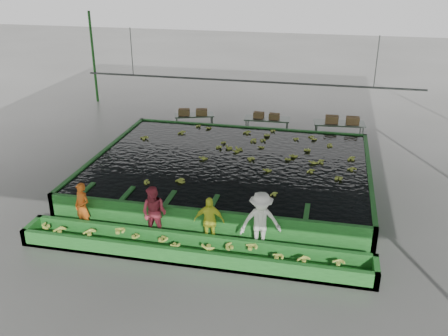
% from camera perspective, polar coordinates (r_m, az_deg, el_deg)
% --- Properties ---
extents(ground, '(80.00, 80.00, 0.00)m').
position_cam_1_polar(ground, '(17.21, -0.36, -3.70)').
color(ground, slate).
rests_on(ground, ground).
extents(shed_roof, '(20.00, 22.00, 0.04)m').
position_cam_1_polar(shed_roof, '(15.59, -0.41, 12.90)').
color(shed_roof, gray).
rests_on(shed_roof, shed_posts).
extents(shed_posts, '(20.00, 22.00, 5.00)m').
position_cam_1_polar(shed_posts, '(16.23, -0.38, 4.19)').
color(shed_posts, '#206020').
rests_on(shed_posts, ground).
extents(flotation_tank, '(10.00, 8.00, 0.90)m').
position_cam_1_polar(flotation_tank, '(18.34, 0.67, -0.37)').
color(flotation_tank, '#267729').
rests_on(flotation_tank, ground).
extents(tank_water, '(9.70, 7.70, 0.00)m').
position_cam_1_polar(tank_water, '(18.19, 0.68, 0.78)').
color(tank_water, black).
rests_on(tank_water, flotation_tank).
extents(sorting_trough, '(10.00, 1.00, 0.50)m').
position_cam_1_polar(sorting_trough, '(14.06, -3.66, -9.30)').
color(sorting_trough, '#267729').
rests_on(sorting_trough, ground).
extents(cableway_rail, '(0.08, 0.08, 14.00)m').
position_cam_1_polar(cableway_rail, '(20.81, 2.72, 9.89)').
color(cableway_rail, '#59605B').
rests_on(cableway_rail, shed_roof).
extents(rail_hanger_left, '(0.04, 0.04, 2.00)m').
position_cam_1_polar(rail_hanger_left, '(21.99, -10.51, 12.93)').
color(rail_hanger_left, '#59605B').
rests_on(rail_hanger_left, shed_roof).
extents(rail_hanger_right, '(0.04, 0.04, 2.00)m').
position_cam_1_polar(rail_hanger_right, '(20.37, 17.05, 11.51)').
color(rail_hanger_right, '#59605B').
rests_on(rail_hanger_right, shed_roof).
extents(worker_a, '(0.65, 0.55, 1.53)m').
position_cam_1_polar(worker_a, '(15.73, -15.88, -4.29)').
color(worker_a, orange).
rests_on(worker_a, ground).
extents(worker_b, '(0.87, 0.72, 1.64)m').
position_cam_1_polar(worker_b, '(14.81, -7.98, -5.12)').
color(worker_b, '#AC3343').
rests_on(worker_b, ground).
extents(worker_c, '(0.92, 0.47, 1.51)m').
position_cam_1_polar(worker_c, '(14.40, -1.72, -6.09)').
color(worker_c, '#F2FF39').
rests_on(worker_c, ground).
extents(worker_d, '(1.33, 1.03, 1.81)m').
position_cam_1_polar(worker_d, '(14.07, 4.21, -6.17)').
color(worker_d, white).
rests_on(worker_d, ground).
extents(packing_table_left, '(1.98, 1.29, 0.84)m').
position_cam_1_polar(packing_table_left, '(23.81, -3.40, 5.16)').
color(packing_table_left, '#59605B').
rests_on(packing_table_left, ground).
extents(packing_table_mid, '(2.07, 0.90, 0.93)m').
position_cam_1_polar(packing_table_mid, '(23.03, 4.91, 4.60)').
color(packing_table_mid, '#59605B').
rests_on(packing_table_mid, ground).
extents(packing_table_right, '(2.27, 1.09, 1.00)m').
position_cam_1_polar(packing_table_right, '(22.69, 12.95, 3.88)').
color(packing_table_right, '#59605B').
rests_on(packing_table_right, ground).
extents(box_stack_left, '(1.39, 0.64, 0.29)m').
position_cam_1_polar(box_stack_left, '(23.60, -3.58, 6.06)').
color(box_stack_left, brown).
rests_on(box_stack_left, packing_table_left).
extents(box_stack_mid, '(1.19, 0.41, 0.25)m').
position_cam_1_polar(box_stack_mid, '(22.87, 4.86, 5.69)').
color(box_stack_mid, brown).
rests_on(box_stack_mid, packing_table_mid).
extents(box_stack_right, '(1.46, 0.44, 0.31)m').
position_cam_1_polar(box_stack_right, '(22.46, 13.33, 4.99)').
color(box_stack_right, brown).
rests_on(box_stack_right, packing_table_right).
extents(floating_bananas, '(9.18, 6.26, 0.13)m').
position_cam_1_polar(floating_bananas, '(18.91, 1.18, 1.69)').
color(floating_bananas, '#B9CE44').
rests_on(floating_bananas, tank_water).
extents(trough_bananas, '(8.35, 0.56, 0.11)m').
position_cam_1_polar(trough_bananas, '(13.98, -3.67, -8.78)').
color(trough_bananas, '#B9CE44').
rests_on(trough_bananas, sorting_trough).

